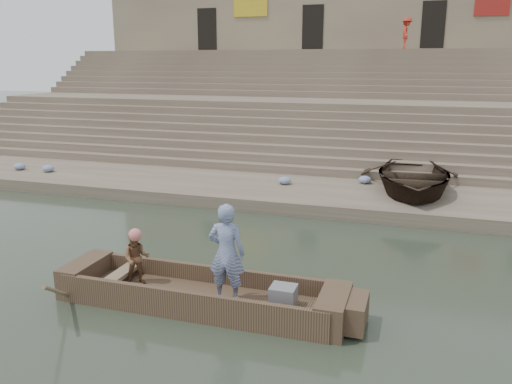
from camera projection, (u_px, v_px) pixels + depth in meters
The scene contains 14 objects.
ground at pixel (161, 293), 10.40m from camera, with size 120.00×120.00×0.00m, color #273125.
lower_landing at pixel (271, 192), 17.74m from camera, with size 32.00×4.00×0.40m, color gray.
mid_landing at pixel (315, 130), 24.37m from camera, with size 32.00×3.00×2.80m, color gray.
upper_landing at pixel (339, 95), 30.54m from camera, with size 32.00×3.00×5.20m, color gray.
ghat_steps at pixel (322, 118), 25.83m from camera, with size 32.00×11.00×5.20m.
building_wall at pixel (350, 45), 33.49m from camera, with size 32.00×5.07×11.20m.
main_rowboat at pixel (200, 300), 9.86m from camera, with size 5.00×1.30×0.22m, color brown.
rowboat_trim at pixel (210, 292), 9.74m from camera, with size 6.04×2.63×1.76m.
standing_man at pixel (227, 253), 9.37m from camera, with size 0.68×0.45×1.87m, color navy.
rowing_man at pixel (136, 258), 10.19m from camera, with size 0.53×0.41×1.09m, color #20622E.
television at pixel (283, 297), 9.30m from camera, with size 0.46×0.42×0.40m.
beached_rowboat at pixel (413, 177), 16.76m from camera, with size 3.50×4.91×1.02m, color #2D2116.
pedestrian at pixel (406, 33), 27.79m from camera, with size 1.08×0.62×1.67m, color red.
cloth_bundles at pixel (171, 173), 19.04m from camera, with size 13.67×2.19×0.26m.
Camera 1 is at (4.75, -8.54, 4.53)m, focal length 36.20 mm.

